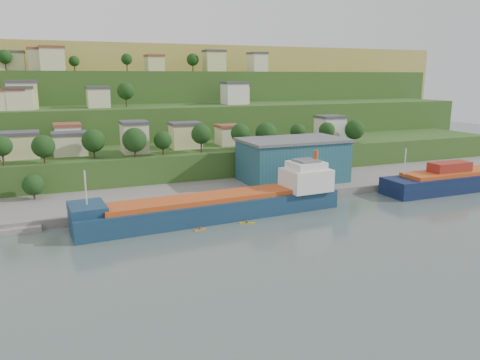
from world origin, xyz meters
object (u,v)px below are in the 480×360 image
kayak_orange (200,229)px  cargo_ship_far (480,178)px  cargo_ship_near (222,207)px  warehouse (293,160)px

kayak_orange → cargo_ship_far: bearing=-9.0°
cargo_ship_near → kayak_orange: size_ratio=21.76×
kayak_orange → cargo_ship_near: bearing=28.7°
cargo_ship_near → kayak_orange: cargo_ship_near is taller
warehouse → cargo_ship_far: bearing=-22.4°
cargo_ship_near → cargo_ship_far: 83.33m
cargo_ship_far → warehouse: cargo_ship_far is taller
cargo_ship_far → warehouse: 57.42m
warehouse → kayak_orange: bearing=-143.4°
cargo_ship_far → kayak_orange: cargo_ship_far is taller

